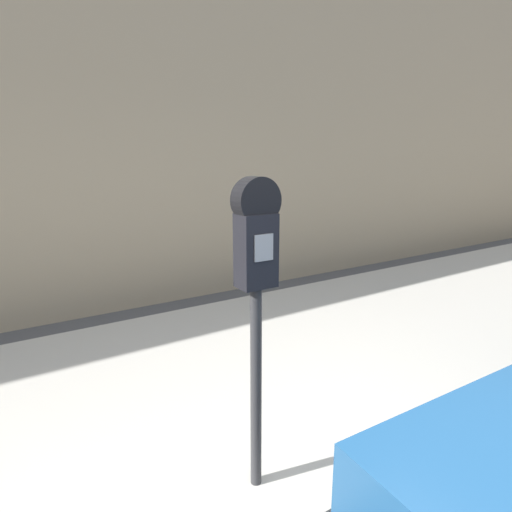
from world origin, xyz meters
TOP-DOWN VIEW (x-y plane):
  - sidewalk at (0.00, 2.20)m, footprint 24.00×2.80m
  - building_facade at (0.00, 4.43)m, footprint 24.00×0.30m
  - parking_meter at (-0.12, 1.12)m, footprint 0.20×0.12m

SIDE VIEW (x-z plane):
  - sidewalk at x=0.00m, z-range 0.00..0.14m
  - parking_meter at x=-0.12m, z-range 0.48..1.98m
  - building_facade at x=0.00m, z-range 0.00..4.83m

